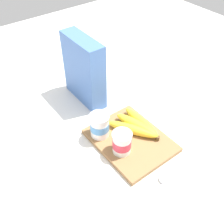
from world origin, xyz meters
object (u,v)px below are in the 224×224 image
(cereal_box, at_px, (84,70))
(spoon, at_px, (161,186))
(cutting_board, at_px, (130,140))
(yogurt_cup_back, at_px, (100,125))
(yogurt_cup_front, at_px, (122,143))
(banana_bunch, at_px, (137,125))

(cereal_box, height_order, spoon, cereal_box)
(cutting_board, distance_m, yogurt_cup_back, 0.12)
(cutting_board, xyz_separation_m, yogurt_cup_back, (0.08, 0.07, 0.05))
(cutting_board, height_order, yogurt_cup_front, yogurt_cup_front)
(yogurt_cup_front, relative_size, yogurt_cup_back, 0.92)
(cutting_board, distance_m, yogurt_cup_front, 0.08)
(spoon, bearing_deg, yogurt_cup_front, 4.81)
(cutting_board, xyz_separation_m, cereal_box, (0.31, -0.01, 0.13))
(banana_bunch, bearing_deg, cereal_box, 7.17)
(yogurt_cup_back, bearing_deg, banana_bunch, -116.13)
(yogurt_cup_back, xyz_separation_m, banana_bunch, (-0.06, -0.12, -0.03))
(yogurt_cup_front, relative_size, banana_bunch, 0.43)
(yogurt_cup_back, bearing_deg, cutting_board, -138.96)
(cereal_box, height_order, yogurt_cup_back, cereal_box)
(cutting_board, distance_m, spoon, 0.20)
(yogurt_cup_front, xyz_separation_m, banana_bunch, (0.05, -0.11, -0.02))
(cereal_box, xyz_separation_m, yogurt_cup_back, (-0.22, 0.09, -0.08))
(yogurt_cup_front, distance_m, banana_bunch, 0.12)
(yogurt_cup_back, bearing_deg, cereal_box, -21.14)
(cereal_box, relative_size, yogurt_cup_back, 3.07)
(spoon, bearing_deg, cutting_board, -12.50)
(cutting_board, distance_m, banana_bunch, 0.06)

